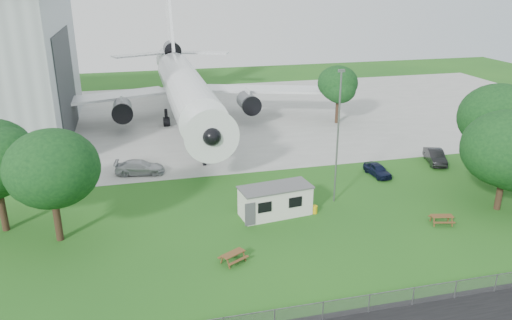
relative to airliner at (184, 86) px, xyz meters
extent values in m
plane|color=#2F711F|center=(2.00, -35.86, -5.27)|extent=(160.00, 160.00, 0.00)
cube|color=#B7B7B2|center=(2.00, 2.14, -5.25)|extent=(120.00, 46.00, 0.03)
cube|color=#2D3033|center=(-14.93, -2.86, 1.48)|extent=(0.16, 16.00, 12.96)
cylinder|color=white|center=(0.00, -1.86, -0.17)|extent=(5.40, 34.00, 5.40)
cone|color=white|center=(0.00, -20.86, -0.17)|extent=(5.40, 5.50, 5.40)
cone|color=white|center=(0.00, 19.14, 0.63)|extent=(4.86, 9.00, 4.86)
cube|color=white|center=(-12.50, 1.34, -1.37)|extent=(21.36, 10.77, 0.36)
cube|color=white|center=(12.50, 1.34, -1.37)|extent=(21.36, 10.77, 0.36)
cube|color=white|center=(0.00, 19.14, 6.33)|extent=(0.46, 9.96, 12.17)
cylinder|color=#515459|center=(-8.50, -2.36, -2.27)|extent=(2.50, 4.20, 2.50)
cylinder|color=#515459|center=(8.50, -2.36, -2.27)|extent=(2.50, 4.20, 2.50)
cylinder|color=#515459|center=(0.00, 18.14, 2.63)|extent=(2.60, 4.50, 2.60)
cylinder|color=black|center=(0.00, -17.36, -4.07)|extent=(0.36, 0.36, 2.40)
cylinder|color=black|center=(-2.80, -0.86, -4.07)|extent=(0.44, 0.44, 2.40)
cylinder|color=black|center=(2.80, -0.86, -4.07)|extent=(0.44, 0.44, 2.40)
cube|color=silver|center=(4.17, -30.99, -4.02)|extent=(6.27, 3.26, 2.50)
cube|color=#59595B|center=(4.17, -30.99, -2.71)|extent=(6.50, 3.48, 0.12)
cylinder|color=gold|center=(7.57, -31.59, -4.92)|extent=(0.50, 0.50, 0.70)
cylinder|color=slate|center=(10.20, -29.66, 0.73)|extent=(0.16, 0.16, 12.00)
cylinder|color=#382619|center=(-17.88, -28.42, -3.58)|extent=(0.56, 0.56, 3.37)
cylinder|color=#382619|center=(-13.42, -31.18, -3.49)|extent=(0.56, 0.56, 3.55)
sphere|color=#1B531C|center=(-13.42, -31.18, 0.85)|extent=(6.87, 6.87, 6.87)
cylinder|color=#382619|center=(23.62, -34.71, -3.67)|extent=(0.56, 0.56, 3.20)
sphere|color=#1B531C|center=(23.62, -34.71, 0.24)|extent=(7.79, 7.79, 7.79)
cylinder|color=#382619|center=(27.54, -29.77, -3.47)|extent=(0.56, 0.56, 3.59)
sphere|color=#1B531C|center=(27.54, -29.77, 0.92)|extent=(8.57, 8.57, 8.57)
cylinder|color=#382619|center=(20.65, -5.24, -3.82)|extent=(0.56, 0.56, 2.90)
sphere|color=#1B531C|center=(20.65, -5.24, -0.28)|extent=(5.70, 5.70, 5.70)
imported|color=black|center=(16.94, -24.89, -4.63)|extent=(1.87, 3.88, 1.28)
imported|color=black|center=(24.83, -23.04, -4.51)|extent=(2.94, 4.88, 1.52)
imported|color=#AEB1B5|center=(-6.91, -18.47, -4.53)|extent=(5.31, 2.78, 1.47)
camera|label=1|loc=(-6.88, -68.46, 14.07)|focal=35.00mm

